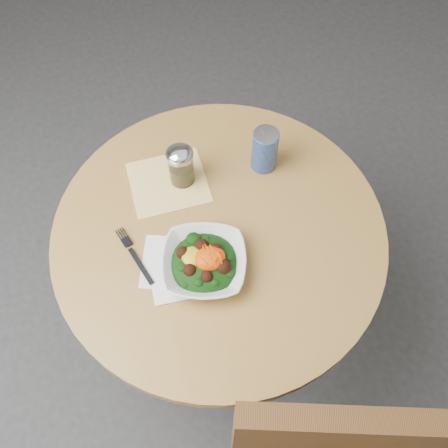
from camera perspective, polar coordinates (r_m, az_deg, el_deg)
ground at (r=2.03m, az=-0.39°, el=-10.96°), size 6.00×6.00×0.00m
table at (r=1.51m, az=-0.51°, el=-4.28°), size 0.90×0.90×0.75m
cloth_napkin at (r=1.42m, az=-6.37°, el=4.74°), size 0.22×0.20×0.00m
paper_napkins at (r=1.29m, az=-5.54°, el=-4.96°), size 0.20×0.21×0.00m
salad_bowl at (r=1.26m, az=-2.29°, el=-4.43°), size 0.27×0.27×0.08m
fork at (r=1.32m, az=-10.29°, el=-3.37°), size 0.07×0.19×0.00m
spice_shaker at (r=1.38m, az=-4.95°, el=6.67°), size 0.07×0.07×0.13m
beverage_can at (r=1.40m, az=4.67°, el=8.46°), size 0.07×0.07×0.14m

